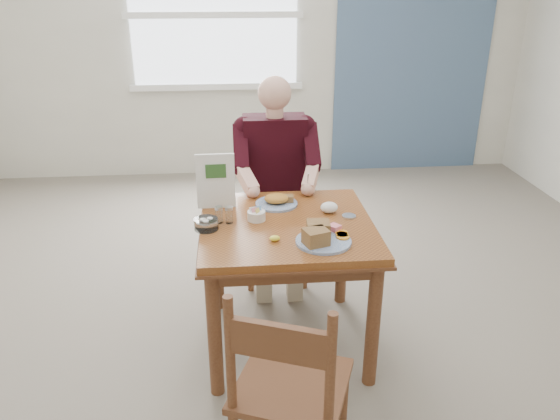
{
  "coord_description": "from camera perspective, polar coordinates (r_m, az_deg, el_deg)",
  "views": [
    {
      "loc": [
        -0.28,
        -2.59,
        1.94
      ],
      "look_at": [
        -0.04,
        0.0,
        0.82
      ],
      "focal_mm": 35.0,
      "sensor_mm": 36.0,
      "label": 1
    }
  ],
  "objects": [
    {
      "name": "window",
      "position": [
        5.57,
        -6.94,
        19.58
      ],
      "size": [
        1.72,
        0.04,
        1.42
      ],
      "color": "white",
      "rests_on": "wall_back"
    },
    {
      "name": "shakers",
      "position": [
        2.86,
        -5.87,
        -0.48
      ],
      "size": [
        0.1,
        0.06,
        0.09
      ],
      "color": "white",
      "rests_on": "table"
    },
    {
      "name": "wall_back",
      "position": [
        5.62,
        -2.56,
        17.71
      ],
      "size": [
        5.5,
        0.0,
        5.5
      ],
      "primitive_type": "plane",
      "rotation": [
        1.57,
        0.0,
        0.0
      ],
      "color": "beige",
      "rests_on": "ground"
    },
    {
      "name": "metal_dish",
      "position": [
        2.95,
        7.21,
        -0.65
      ],
      "size": [
        0.08,
        0.08,
        0.01
      ],
      "primitive_type": "cylinder",
      "rotation": [
        0.0,
        0.0,
        0.09
      ],
      "color": "silver",
      "rests_on": "table"
    },
    {
      "name": "lemon_wedge",
      "position": [
        2.66,
        -0.56,
        -2.98
      ],
      "size": [
        0.06,
        0.05,
        0.03
      ],
      "primitive_type": "ellipsoid",
      "rotation": [
        0.0,
        0.0,
        -0.32
      ],
      "color": "yellow",
      "rests_on": "table"
    },
    {
      "name": "table",
      "position": [
        2.91,
        0.72,
        -3.31
      ],
      "size": [
        0.92,
        0.92,
        0.75
      ],
      "color": "brown",
      "rests_on": "ground"
    },
    {
      "name": "near_plate",
      "position": [
        2.65,
        4.3,
        -2.74
      ],
      "size": [
        0.32,
        0.32,
        0.09
      ],
      "color": "white",
      "rests_on": "table"
    },
    {
      "name": "floor",
      "position": [
        3.25,
        0.67,
        -13.44
      ],
      "size": [
        6.0,
        6.0,
        0.0
      ],
      "primitive_type": "plane",
      "color": "#71675C",
      "rests_on": "ground"
    },
    {
      "name": "caddy",
      "position": [
        2.88,
        -2.48,
        -0.58
      ],
      "size": [
        0.13,
        0.13,
        0.07
      ],
      "color": "white",
      "rests_on": "table"
    },
    {
      "name": "chair_near",
      "position": [
        2.2,
        0.92,
        -18.37
      ],
      "size": [
        0.54,
        0.54,
        0.95
      ],
      "color": "brown",
      "rests_on": "ground"
    },
    {
      "name": "creamer",
      "position": [
        2.8,
        -7.71,
        -1.44
      ],
      "size": [
        0.13,
        0.13,
        0.06
      ],
      "color": "white",
      "rests_on": "table"
    },
    {
      "name": "chair_far",
      "position": [
        3.7,
        -0.57,
        -0.03
      ],
      "size": [
        0.42,
        0.42,
        0.95
      ],
      "color": "brown",
      "rests_on": "ground"
    },
    {
      "name": "far_plate",
      "position": [
        3.08,
        -0.28,
        0.98
      ],
      "size": [
        0.25,
        0.25,
        0.06
      ],
      "color": "white",
      "rests_on": "table"
    },
    {
      "name": "diner",
      "position": [
        3.5,
        -0.47,
        4.4
      ],
      "size": [
        0.53,
        0.56,
        1.39
      ],
      "color": "tan",
      "rests_on": "chair_far"
    },
    {
      "name": "menu",
      "position": [
        3.01,
        -6.74,
        3.05
      ],
      "size": [
        0.21,
        0.02,
        0.31
      ],
      "color": "white",
      "rests_on": "table"
    },
    {
      "name": "accent_panel",
      "position": [
        5.9,
        13.93,
        17.35
      ],
      "size": [
        1.6,
        0.02,
        2.8
      ],
      "primitive_type": "cube",
      "color": "#445E7F",
      "rests_on": "ground"
    },
    {
      "name": "napkin",
      "position": [
        2.98,
        5.16,
        0.27
      ],
      "size": [
        0.11,
        0.1,
        0.06
      ],
      "primitive_type": "ellipsoid",
      "rotation": [
        0.0,
        0.0,
        0.32
      ],
      "color": "white",
      "rests_on": "table"
    }
  ]
}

